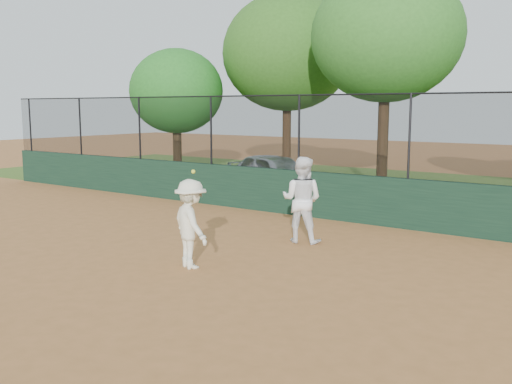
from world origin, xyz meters
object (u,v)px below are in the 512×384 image
Objects in this scene: tree_0 at (176,91)px; tree_2 at (386,36)px; player_main at (191,224)px; player_second at (302,200)px; tree_1 at (287,53)px; parked_car at (275,174)px.

tree_0 is 8.87m from tree_2.
player_main is 0.35× the size of tree_0.
player_second is at bearing -34.54° from tree_0.
player_second is at bearing 78.04° from player_main.
tree_1 is (-6.44, 9.60, 4.13)m from player_second.
player_second is 0.25× the size of tree_2.
player_main is at bearing 66.33° from player_second.
tree_2 is (2.81, 2.18, 4.45)m from parked_car.
parked_car is 0.54× the size of tree_1.
tree_0 is 0.72× the size of tree_2.
parked_car is 2.18× the size of player_second.
tree_2 is (5.09, -2.14, 0.08)m from tree_1.
tree_0 is at bearing 91.12° from parked_car.
tree_0 is 4.76m from tree_1.
player_main is (-0.60, -2.85, -0.12)m from player_second.
tree_0 reaches higher than parked_car.
tree_1 reaches higher than tree_2.
tree_0 is at bearing -143.36° from tree_1.
player_second is at bearing -125.22° from parked_car.
tree_0 is (-9.44, 9.77, 2.69)m from player_main.
tree_1 is at bearing 36.64° from tree_0.
tree_2 is at bearing -22.78° from tree_1.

